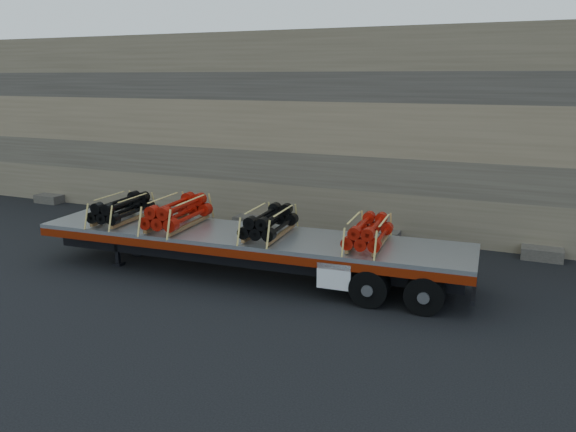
% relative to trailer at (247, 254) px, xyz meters
% --- Properties ---
extents(ground, '(120.00, 120.00, 0.00)m').
position_rel_trailer_xyz_m(ground, '(0.62, 0.14, -0.61)').
color(ground, black).
rests_on(ground, ground).
extents(rock_wall, '(44.00, 3.00, 7.00)m').
position_rel_trailer_xyz_m(rock_wall, '(0.62, 6.64, 2.89)').
color(rock_wall, '#7A6B54').
rests_on(rock_wall, ground).
extents(trailer, '(12.36, 3.08, 1.22)m').
position_rel_trailer_xyz_m(trailer, '(0.00, 0.00, 0.00)').
color(trailer, '#B4B7BC').
rests_on(trailer, ground).
extents(bundle_front, '(1.12, 2.07, 0.71)m').
position_rel_trailer_xyz_m(bundle_front, '(-4.06, -0.24, 0.97)').
color(bundle_front, black).
rests_on(bundle_front, trailer).
extents(bundle_midfront, '(1.24, 2.28, 0.79)m').
position_rel_trailer_xyz_m(bundle_midfront, '(-2.16, -0.13, 1.00)').
color(bundle_midfront, '#A81408').
rests_on(bundle_midfront, trailer).
extents(bundle_midrear, '(1.11, 2.04, 0.70)m').
position_rel_trailer_xyz_m(bundle_midrear, '(0.68, 0.04, 0.96)').
color(bundle_midrear, black).
rests_on(bundle_midrear, trailer).
extents(bundle_rear, '(1.07, 1.97, 0.68)m').
position_rel_trailer_xyz_m(bundle_rear, '(3.40, 0.20, 0.95)').
color(bundle_rear, '#A81408').
rests_on(bundle_rear, trailer).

